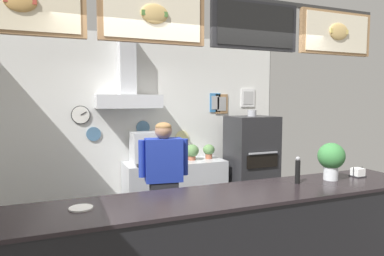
# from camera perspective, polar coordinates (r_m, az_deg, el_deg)

# --- Properties ---
(back_wall_assembly) EXTENTS (4.79, 2.69, 2.89)m
(back_wall_assembly) POSITION_cam_1_polar(r_m,az_deg,el_deg) (5.28, -8.45, 1.26)
(back_wall_assembly) COLOR gray
(back_wall_assembly) RESTS_ON ground_plane
(service_counter) EXTENTS (4.26, 0.72, 1.06)m
(service_counter) POSITION_cam_1_polar(r_m,az_deg,el_deg) (3.11, 3.99, -20.76)
(service_counter) COLOR black
(service_counter) RESTS_ON ground_plane
(back_prep_counter) EXTENTS (1.55, 0.63, 0.91)m
(back_prep_counter) POSITION_cam_1_polar(r_m,az_deg,el_deg) (5.34, -2.93, -10.52)
(back_prep_counter) COLOR #B7BABF
(back_prep_counter) RESTS_ON ground_plane
(pizza_oven) EXTENTS (0.72, 0.66, 1.70)m
(pizza_oven) POSITION_cam_1_polar(r_m,az_deg,el_deg) (5.56, 10.01, -6.26)
(pizza_oven) COLOR #232326
(pizza_oven) RESTS_ON ground_plane
(shop_worker) EXTENTS (0.59, 0.28, 1.60)m
(shop_worker) POSITION_cam_1_polar(r_m,az_deg,el_deg) (4.10, -4.80, -9.37)
(shop_worker) COLOR #232328
(shop_worker) RESTS_ON ground_plane
(espresso_machine) EXTENTS (0.45, 0.48, 0.47)m
(espresso_machine) POSITION_cam_1_polar(r_m,az_deg,el_deg) (5.05, -7.66, -3.38)
(espresso_machine) COLOR silver
(espresso_machine) RESTS_ON back_prep_counter
(potted_basil) EXTENTS (0.19, 0.19, 0.23)m
(potted_basil) POSITION_cam_1_polar(r_m,az_deg,el_deg) (5.43, 2.87, -3.83)
(potted_basil) COLOR #9E563D
(potted_basil) RESTS_ON back_prep_counter
(potted_sage) EXTENTS (0.15, 0.15, 0.21)m
(potted_sage) POSITION_cam_1_polar(r_m,az_deg,el_deg) (5.23, -3.19, -4.32)
(potted_sage) COLOR #9E563D
(potted_sage) RESTS_ON back_prep_counter
(potted_rosemary) EXTENTS (0.22, 0.22, 0.25)m
(potted_rosemary) POSITION_cam_1_polar(r_m,az_deg,el_deg) (5.30, -0.03, -3.99)
(potted_rosemary) COLOR #9E563D
(potted_rosemary) RESTS_ON back_prep_counter
(basil_vase) EXTENTS (0.27, 0.27, 0.38)m
(basil_vase) POSITION_cam_1_polar(r_m,az_deg,el_deg) (3.69, 22.55, -4.88)
(basil_vase) COLOR silver
(basil_vase) RESTS_ON service_counter
(condiment_plate) EXTENTS (0.18, 0.18, 0.01)m
(condiment_plate) POSITION_cam_1_polar(r_m,az_deg,el_deg) (2.71, -18.33, -12.76)
(condiment_plate) COLOR white
(condiment_plate) RESTS_ON service_counter
(pepper_grinder) EXTENTS (0.05, 0.05, 0.26)m
(pepper_grinder) POSITION_cam_1_polar(r_m,az_deg,el_deg) (3.44, 17.49, -6.83)
(pepper_grinder) COLOR black
(pepper_grinder) RESTS_ON service_counter
(napkin_holder) EXTENTS (0.13, 0.12, 0.10)m
(napkin_holder) POSITION_cam_1_polar(r_m,az_deg,el_deg) (3.99, 26.30, -6.82)
(napkin_holder) COLOR #262628
(napkin_holder) RESTS_ON service_counter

